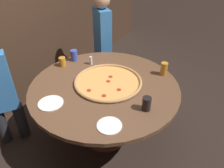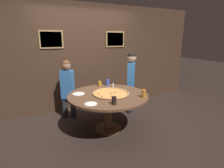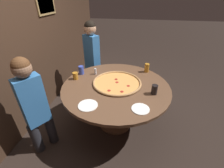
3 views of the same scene
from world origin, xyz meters
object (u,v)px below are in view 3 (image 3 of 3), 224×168
drink_cup_centre_back (154,90)px  condiment_shaker (95,71)px  white_plate_left_side (88,105)px  drink_cup_far_right (75,76)px  drink_cup_near_right (81,70)px  white_plate_far_back (140,109)px  giant_pizza (117,82)px  drink_cup_front_edge (147,68)px  dining_table (116,93)px  diner_centre_back (92,55)px  diner_side_left (34,103)px

drink_cup_centre_back → condiment_shaker: 0.99m
white_plate_left_side → condiment_shaker: (0.79, 0.12, 0.05)m
drink_cup_far_right → drink_cup_near_right: bearing=-9.5°
drink_cup_centre_back → white_plate_far_back: size_ratio=0.63×
giant_pizza → drink_cup_far_right: bearing=88.3°
condiment_shaker → drink_cup_front_edge: bearing=-74.3°
white_plate_far_back → drink_cup_far_right: bearing=61.4°
drink_cup_near_right → white_plate_far_back: bearing=-126.8°
dining_table → diner_centre_back: diner_centre_back is taller
white_plate_left_side → diner_centre_back: 1.43m
drink_cup_far_right → diner_centre_back: diner_centre_back is taller
drink_cup_front_edge → drink_cup_centre_back: 0.64m
giant_pizza → drink_cup_far_right: size_ratio=6.63×
drink_cup_far_right → condiment_shaker: (0.21, -0.26, -0.00)m
white_plate_left_side → drink_cup_front_edge: bearing=-34.1°
dining_table → drink_cup_far_right: drink_cup_far_right is taller
condiment_shaker → diner_centre_back: bearing=21.3°
drink_cup_far_right → white_plate_far_back: drink_cup_far_right is taller
drink_cup_near_right → drink_cup_centre_back: bearing=-108.5°
white_plate_far_back → condiment_shaker: (0.75, 0.73, 0.05)m
dining_table → drink_cup_front_edge: size_ratio=10.64×
dining_table → drink_cup_front_edge: (0.51, -0.44, 0.21)m
dining_table → condiment_shaker: size_ratio=15.78×
giant_pizza → white_plate_left_side: bearing=155.0°
drink_cup_near_right → diner_centre_back: bearing=0.4°
drink_cup_far_right → drink_cup_centre_back: size_ratio=0.83×
drink_cup_far_right → drink_cup_centre_back: bearing=-99.8°
drink_cup_front_edge → condiment_shaker: size_ratio=1.48×
dining_table → white_plate_far_back: 0.60m
drink_cup_far_right → diner_side_left: size_ratio=0.08×
giant_pizza → white_plate_left_side: (-0.56, 0.26, -0.01)m
drink_cup_front_edge → white_plate_far_back: bearing=175.1°
drink_cup_centre_back → white_plate_left_side: size_ratio=0.56×
dining_table → giant_pizza: size_ratio=2.16×
drink_cup_centre_back → giant_pizza: bearing=70.6°
condiment_shaker → diner_centre_back: (0.59, 0.23, 0.04)m
drink_cup_centre_back → white_plate_far_back: bearing=153.9°
drink_cup_front_edge → condiment_shaker: (-0.23, 0.82, -0.02)m
drink_cup_far_right → drink_cup_front_edge: drink_cup_front_edge is taller
white_plate_left_side → white_plate_far_back: bearing=-86.0°
dining_table → diner_side_left: bearing=123.4°
diner_centre_back → diner_side_left: diner_centre_back is taller
white_plate_left_side → drink_cup_far_right: bearing=33.2°
white_plate_far_back → drink_cup_near_right: bearing=53.2°
dining_table → drink_cup_centre_back: drink_cup_centre_back is taller
white_plate_left_side → white_plate_far_back: 0.61m
giant_pizza → drink_cup_centre_back: (-0.18, -0.51, 0.05)m
condiment_shaker → diner_side_left: diner_side_left is taller
diner_centre_back → condiment_shaker: bearing=-33.9°
dining_table → white_plate_far_back: size_ratio=7.42×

